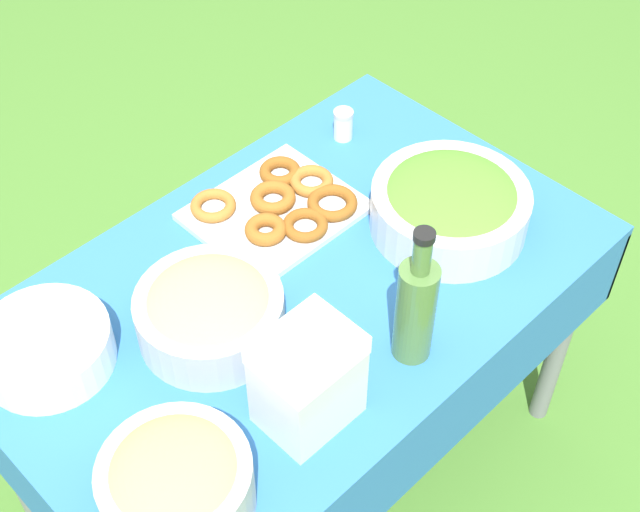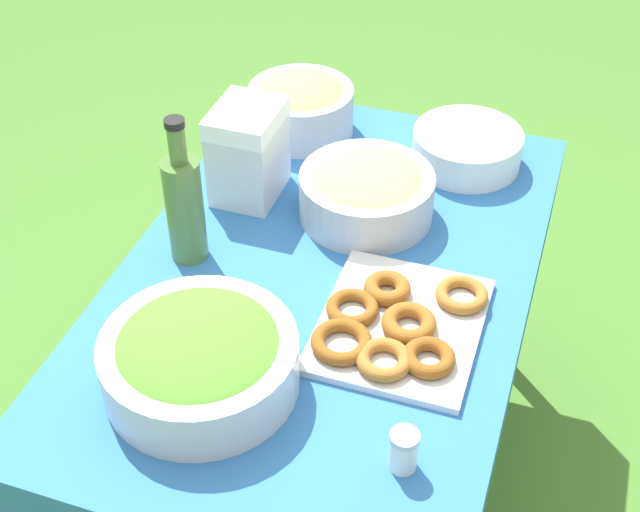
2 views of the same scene
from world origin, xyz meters
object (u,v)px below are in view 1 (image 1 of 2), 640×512
(bread_bowl, at_px, (176,483))
(cooler_box, at_px, (308,380))
(donut_platter, at_px, (280,206))
(pasta_bowl, at_px, (210,311))
(plate_stack, at_px, (46,348))
(olive_oil_bottle, at_px, (416,308))
(salad_bowl, at_px, (450,205))

(bread_bowl, height_order, cooler_box, cooler_box)
(donut_platter, bearing_deg, pasta_bowl, 25.39)
(pasta_bowl, height_order, plate_stack, pasta_bowl)
(cooler_box, bearing_deg, donut_platter, -127.54)
(bread_bowl, relative_size, cooler_box, 1.20)
(pasta_bowl, distance_m, bread_bowl, 0.38)
(donut_platter, bearing_deg, bread_bowl, 33.68)
(olive_oil_bottle, relative_size, bread_bowl, 1.26)
(salad_bowl, xyz_separation_m, pasta_bowl, (0.57, -0.14, -0.00))
(salad_bowl, relative_size, olive_oil_bottle, 1.06)
(salad_bowl, height_order, plate_stack, salad_bowl)
(plate_stack, relative_size, bread_bowl, 0.99)
(donut_platter, bearing_deg, olive_oil_bottle, 79.74)
(bread_bowl, distance_m, cooler_box, 0.28)
(olive_oil_bottle, height_order, bread_bowl, olive_oil_bottle)
(pasta_bowl, xyz_separation_m, donut_platter, (-0.33, -0.16, -0.05))
(plate_stack, xyz_separation_m, cooler_box, (-0.27, 0.44, 0.07))
(donut_platter, xyz_separation_m, bread_bowl, (0.61, 0.41, 0.05))
(plate_stack, bearing_deg, salad_bowl, 160.08)
(cooler_box, bearing_deg, bread_bowl, -4.72)
(donut_platter, xyz_separation_m, olive_oil_bottle, (0.08, 0.47, 0.11))
(donut_platter, bearing_deg, cooler_box, 52.46)
(donut_platter, bearing_deg, salad_bowl, 128.56)
(plate_stack, relative_size, cooler_box, 1.19)
(donut_platter, xyz_separation_m, cooler_box, (0.33, 0.43, 0.09))
(pasta_bowl, distance_m, olive_oil_bottle, 0.40)
(salad_bowl, xyz_separation_m, cooler_box, (0.57, 0.14, 0.04))
(plate_stack, bearing_deg, bread_bowl, 88.66)
(salad_bowl, bearing_deg, pasta_bowl, -13.50)
(olive_oil_bottle, xyz_separation_m, bread_bowl, (0.53, -0.06, -0.06))
(salad_bowl, xyz_separation_m, donut_platter, (0.24, -0.29, -0.05))
(donut_platter, height_order, olive_oil_bottle, olive_oil_bottle)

